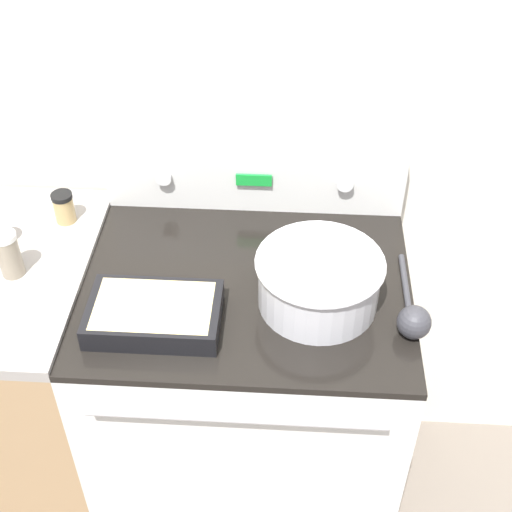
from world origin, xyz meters
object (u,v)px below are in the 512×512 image
casserole_dish (154,313)px  ladle (413,319)px  spice_jar_white_cap (9,254)px  spice_jar_black_cap (64,207)px  mixing_bowl (319,279)px

casserole_dish → ladle: (0.55, 0.01, 0.00)m
ladle → spice_jar_white_cap: size_ratio=2.46×
spice_jar_white_cap → spice_jar_black_cap: bearing=71.0°
spice_jar_white_cap → mixing_bowl: bearing=-3.3°
casserole_dish → ladle: bearing=1.4°
spice_jar_white_cap → ladle: bearing=-7.1°
mixing_bowl → ladle: mixing_bowl is taller
casserole_dish → spice_jar_black_cap: bearing=130.5°
spice_jar_black_cap → casserole_dish: bearing=-49.5°
mixing_bowl → ladle: 0.22m
mixing_bowl → casserole_dish: 0.36m
casserole_dish → spice_jar_black_cap: (-0.28, 0.33, 0.02)m
spice_jar_black_cap → spice_jar_white_cap: spice_jar_white_cap is taller
spice_jar_black_cap → spice_jar_white_cap: (-0.07, -0.20, 0.02)m
spice_jar_black_cap → mixing_bowl: bearing=-21.0°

